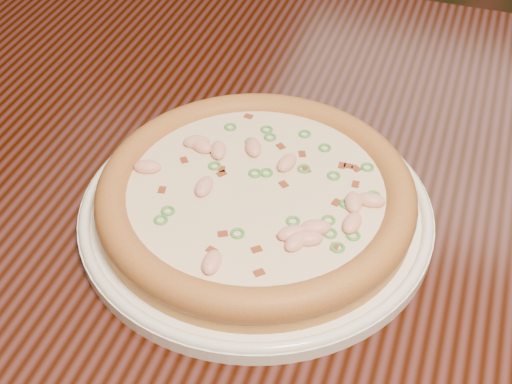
% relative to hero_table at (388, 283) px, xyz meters
% --- Properties ---
extents(ground, '(9.00, 9.00, 0.00)m').
position_rel_hero_table_xyz_m(ground, '(-0.08, 0.62, -0.65)').
color(ground, black).
extents(hero_table, '(1.20, 0.80, 0.75)m').
position_rel_hero_table_xyz_m(hero_table, '(0.00, 0.00, 0.00)').
color(hero_table, black).
rests_on(hero_table, ground).
extents(plate, '(0.31, 0.31, 0.02)m').
position_rel_hero_table_xyz_m(plate, '(-0.12, -0.05, 0.11)').
color(plate, white).
rests_on(plate, hero_table).
extents(pizza, '(0.27, 0.27, 0.03)m').
position_rel_hero_table_xyz_m(pizza, '(-0.12, -0.05, 0.13)').
color(pizza, '#BF8744').
rests_on(pizza, plate).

